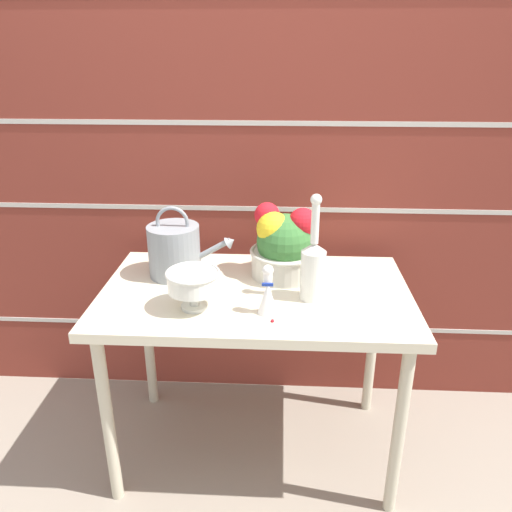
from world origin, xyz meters
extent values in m
plane|color=gray|center=(0.00, 0.00, 0.00)|extent=(12.00, 12.00, 0.00)
cube|color=maroon|center=(0.00, 0.46, 1.10)|extent=(3.60, 0.08, 2.20)
cube|color=#B7B2A8|center=(0.00, 0.42, 0.34)|extent=(3.53, 0.00, 0.02)
cube|color=#B7B2A8|center=(0.00, 0.42, 0.92)|extent=(3.53, 0.00, 0.02)
cube|color=#B7B2A8|center=(0.00, 0.42, 1.28)|extent=(3.53, 0.00, 0.02)
cube|color=beige|center=(0.00, 0.00, 0.72)|extent=(1.13, 0.68, 0.04)
cylinder|color=beige|center=(-0.50, -0.28, 0.35)|extent=(0.04, 0.04, 0.70)
cylinder|color=beige|center=(0.50, -0.28, 0.35)|extent=(0.04, 0.04, 0.70)
cylinder|color=beige|center=(-0.50, 0.28, 0.35)|extent=(0.04, 0.04, 0.70)
cylinder|color=beige|center=(0.50, 0.28, 0.35)|extent=(0.04, 0.04, 0.70)
cylinder|color=gray|center=(-0.32, 0.12, 0.84)|extent=(0.20, 0.20, 0.20)
cylinder|color=gray|center=(-0.17, 0.12, 0.85)|extent=(0.14, 0.02, 0.09)
cone|color=gray|center=(-0.10, 0.12, 0.88)|extent=(0.05, 0.05, 0.06)
torus|color=gray|center=(-0.32, 0.12, 0.95)|extent=(0.13, 0.01, 0.13)
cylinder|color=silver|center=(-0.20, -0.15, 0.75)|extent=(0.09, 0.09, 0.01)
cylinder|color=silver|center=(-0.20, -0.15, 0.78)|extent=(0.03, 0.03, 0.06)
sphere|color=silver|center=(-0.20, -0.15, 0.78)|extent=(0.04, 0.04, 0.04)
cylinder|color=silver|center=(-0.20, -0.15, 0.84)|extent=(0.17, 0.17, 0.06)
torus|color=silver|center=(-0.20, -0.15, 0.87)|extent=(0.18, 0.18, 0.01)
cylinder|color=beige|center=(0.11, 0.14, 0.79)|extent=(0.26, 0.26, 0.10)
torus|color=beige|center=(0.11, 0.14, 0.84)|extent=(0.27, 0.27, 0.01)
sphere|color=#387033|center=(0.11, 0.14, 0.88)|extent=(0.22, 0.22, 0.22)
sphere|color=yellow|center=(0.06, 0.13, 0.93)|extent=(0.13, 0.13, 0.13)
sphere|color=red|center=(0.03, 0.17, 0.97)|extent=(0.10, 0.10, 0.10)
sphere|color=red|center=(0.17, 0.13, 0.96)|extent=(0.11, 0.11, 0.11)
cylinder|color=silver|center=(0.20, -0.06, 0.83)|extent=(0.09, 0.09, 0.18)
cone|color=silver|center=(0.20, -0.06, 0.93)|extent=(0.09, 0.09, 0.03)
cylinder|color=silver|center=(0.20, -0.06, 1.02)|extent=(0.03, 0.03, 0.14)
sphere|color=silver|center=(0.20, -0.06, 1.10)|extent=(0.04, 0.04, 0.04)
cone|color=white|center=(0.05, -0.17, 0.80)|extent=(0.07, 0.07, 0.12)
cylinder|color=white|center=(0.05, -0.17, 0.88)|extent=(0.03, 0.03, 0.04)
sphere|color=white|center=(0.05, -0.17, 0.90)|extent=(0.04, 0.04, 0.04)
cube|color=#193399|center=(0.05, -0.19, 0.85)|extent=(0.04, 0.01, 0.01)
sphere|color=red|center=(0.07, -0.23, 0.74)|extent=(0.01, 0.01, 0.01)
camera|label=1|loc=(0.09, -1.64, 1.56)|focal=35.00mm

